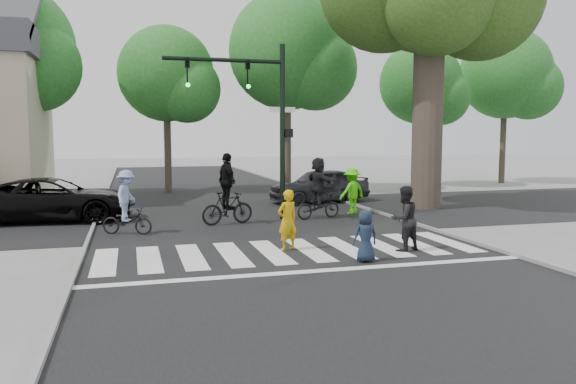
% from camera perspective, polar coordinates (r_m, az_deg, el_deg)
% --- Properties ---
extents(ground, '(120.00, 120.00, 0.00)m').
position_cam_1_polar(ground, '(13.41, 1.43, -6.86)').
color(ground, gray).
rests_on(ground, ground).
extents(road_stem, '(10.00, 70.00, 0.01)m').
position_cam_1_polar(road_stem, '(18.16, -3.24, -3.49)').
color(road_stem, black).
rests_on(road_stem, ground).
extents(road_cross, '(70.00, 10.00, 0.01)m').
position_cam_1_polar(road_cross, '(21.07, -5.00, -2.20)').
color(road_cross, black).
rests_on(road_cross, ground).
extents(curb_left, '(0.10, 70.00, 0.10)m').
position_cam_1_polar(curb_left, '(17.78, -19.38, -3.87)').
color(curb_left, gray).
rests_on(curb_left, ground).
extents(curb_right, '(0.10, 70.00, 0.10)m').
position_cam_1_polar(curb_right, '(19.85, 11.16, -2.66)').
color(curb_right, gray).
rests_on(curb_right, ground).
extents(crosswalk, '(10.00, 3.85, 0.01)m').
position_cam_1_polar(crosswalk, '(14.03, 0.63, -6.26)').
color(crosswalk, silver).
rests_on(crosswalk, ground).
extents(traffic_signal, '(4.45, 0.29, 6.00)m').
position_cam_1_polar(traffic_signal, '(19.19, -3.04, 8.69)').
color(traffic_signal, black).
rests_on(traffic_signal, ground).
extents(bg_tree_1, '(6.09, 5.80, 9.80)m').
position_cam_1_polar(bg_tree_1, '(28.63, -26.00, 12.71)').
color(bg_tree_1, brown).
rests_on(bg_tree_1, ground).
extents(bg_tree_2, '(5.04, 4.80, 8.40)m').
position_cam_1_polar(bg_tree_2, '(29.33, -11.76, 11.28)').
color(bg_tree_2, brown).
rests_on(bg_tree_2, ground).
extents(bg_tree_3, '(6.30, 6.00, 10.20)m').
position_cam_1_polar(bg_tree_3, '(29.22, 0.68, 13.71)').
color(bg_tree_3, brown).
rests_on(bg_tree_3, ground).
extents(bg_tree_4, '(4.83, 4.60, 8.15)m').
position_cam_1_polar(bg_tree_4, '(32.95, 13.81, 10.37)').
color(bg_tree_4, brown).
rests_on(bg_tree_4, ground).
extents(bg_tree_5, '(5.67, 5.40, 9.30)m').
position_cam_1_polar(bg_tree_5, '(36.80, 21.76, 10.77)').
color(bg_tree_5, brown).
rests_on(bg_tree_5, ground).
extents(pedestrian_woman, '(0.66, 0.55, 1.56)m').
position_cam_1_polar(pedestrian_woman, '(14.31, -0.06, -2.87)').
color(pedestrian_woman, '#C2970A').
rests_on(pedestrian_woman, ground).
extents(pedestrian_child, '(0.61, 0.41, 1.22)m').
position_cam_1_polar(pedestrian_child, '(13.14, 7.87, -4.47)').
color(pedestrian_child, '#19263A').
rests_on(pedestrian_child, ground).
extents(pedestrian_adult, '(0.95, 0.83, 1.66)m').
position_cam_1_polar(pedestrian_adult, '(14.53, 11.73, -2.67)').
color(pedestrian_adult, black).
rests_on(pedestrian_adult, ground).
extents(cyclist_left, '(1.60, 1.12, 1.92)m').
position_cam_1_polar(cyclist_left, '(17.24, -16.06, -1.44)').
color(cyclist_left, black).
rests_on(cyclist_left, ground).
extents(cyclist_mid, '(1.87, 1.17, 2.35)m').
position_cam_1_polar(cyclist_mid, '(18.53, -6.19, -0.32)').
color(cyclist_mid, black).
rests_on(cyclist_mid, ground).
extents(cyclist_right, '(1.80, 1.67, 2.16)m').
position_cam_1_polar(cyclist_right, '(19.68, 3.11, 0.06)').
color(cyclist_right, black).
rests_on(cyclist_right, ground).
extents(car_suv, '(5.55, 2.91, 1.49)m').
position_cam_1_polar(car_suv, '(20.71, -22.70, -0.71)').
color(car_suv, black).
rests_on(car_suv, ground).
extents(car_grey, '(4.63, 2.48, 1.50)m').
position_cam_1_polar(car_grey, '(24.40, 3.20, 0.67)').
color(car_grey, '#2C2C31').
rests_on(car_grey, ground).
extents(bystander_hivis, '(1.24, 0.94, 1.69)m').
position_cam_1_polar(bystander_hivis, '(21.11, 6.52, 0.10)').
color(bystander_hivis, '#3DDB08').
rests_on(bystander_hivis, ground).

